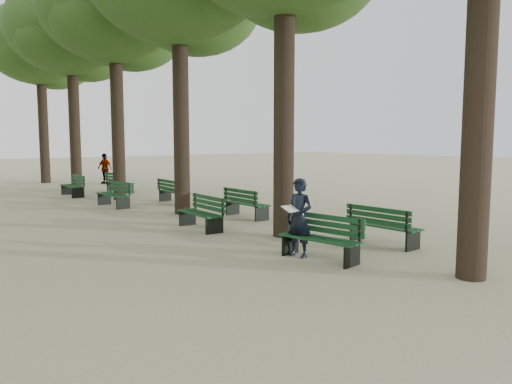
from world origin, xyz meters
TOP-DOWN VIEW (x-y plane):
  - ground at (0.00, 0.00)m, footprint 120.00×120.00m
  - tree_central_3 at (1.50, 13.00)m, footprint 6.00×6.00m
  - tree_central_4 at (1.50, 18.00)m, footprint 6.00×6.00m
  - tree_central_5 at (1.50, 23.00)m, footprint 6.00×6.00m
  - bench_left_0 at (0.37, 0.64)m, footprint 0.79×1.86m
  - bench_left_1 at (0.37, 5.15)m, footprint 0.71×1.84m
  - bench_left_2 at (0.37, 11.00)m, footprint 0.62×1.82m
  - bench_left_3 at (0.37, 15.35)m, footprint 0.66×1.83m
  - bench_right_0 at (2.63, 0.73)m, footprint 0.60×1.81m
  - bench_right_1 at (2.63, 5.96)m, footprint 0.63×1.82m
  - bench_right_2 at (2.63, 10.53)m, footprint 0.67×1.83m
  - bench_right_3 at (2.63, 15.53)m, footprint 0.70×1.84m
  - man_with_map at (0.25, 1.14)m, footprint 0.67×0.72m
  - pedestrian_c at (3.87, 20.33)m, footprint 0.69×1.04m

SIDE VIEW (x-z plane):
  - ground at x=0.00m, z-range 0.00..0.00m
  - bench_left_0 at x=0.37m, z-range -0.19..0.73m
  - bench_left_1 at x=0.37m, z-range -0.19..0.73m
  - bench_left_2 at x=0.37m, z-range -0.19..0.73m
  - bench_left_3 at x=0.37m, z-range -0.19..0.73m
  - bench_right_0 at x=2.63m, z-range -0.19..0.73m
  - bench_right_1 at x=2.63m, z-range -0.19..0.73m
  - bench_right_2 at x=2.63m, z-range -0.19..0.73m
  - bench_right_3 at x=2.63m, z-range -0.19..0.73m
  - man_with_map at x=0.25m, z-range 0.00..1.67m
  - pedestrian_c at x=3.87m, z-range 0.00..1.68m
  - tree_central_3 at x=1.50m, z-range 2.68..12.63m
  - tree_central_4 at x=1.50m, z-range 2.68..12.63m
  - tree_central_5 at x=1.50m, z-range 2.68..12.63m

